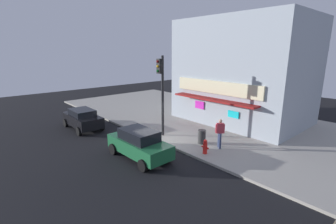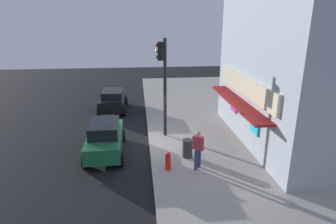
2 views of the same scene
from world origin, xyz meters
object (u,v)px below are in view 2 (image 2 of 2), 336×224
object	(u,v)px
fire_hydrant	(168,161)
parked_car_black	(113,100)
traffic_light	(163,75)
trash_can	(187,148)
pedestrian	(198,148)
parked_car_green	(105,137)

from	to	relation	value
fire_hydrant	parked_car_black	world-z (taller)	parked_car_black
traffic_light	trash_can	bearing A→B (deg)	17.74
pedestrian	parked_car_green	xyz separation A→B (m)	(-2.32, -4.26, -0.29)
trash_can	parked_car_green	xyz separation A→B (m)	(-1.15, -4.01, 0.26)
pedestrian	parked_car_black	xyz separation A→B (m)	(-9.60, -4.42, -0.33)
trash_can	pedestrian	xyz separation A→B (m)	(1.17, 0.25, 0.55)
pedestrian	parked_car_green	bearing A→B (deg)	-118.62
fire_hydrant	pedestrian	bearing A→B (deg)	88.95
traffic_light	trash_can	world-z (taller)	traffic_light
pedestrian	fire_hydrant	bearing A→B (deg)	-91.05
pedestrian	parked_car_black	size ratio (longest dim) A/B	0.45
trash_can	parked_car_black	size ratio (longest dim) A/B	0.22
fire_hydrant	parked_car_green	bearing A→B (deg)	-127.94
traffic_light	pedestrian	size ratio (longest dim) A/B	3.03
traffic_light	fire_hydrant	size ratio (longest dim) A/B	6.43
traffic_light	fire_hydrant	world-z (taller)	traffic_light
parked_car_green	trash_can	bearing A→B (deg)	73.99
traffic_light	fire_hydrant	bearing A→B (deg)	-2.13
parked_car_green	fire_hydrant	bearing A→B (deg)	52.06
traffic_light	trash_can	distance (m)	4.26
traffic_light	parked_car_green	xyz separation A→B (m)	(1.70, -3.10, -2.77)
trash_can	pedestrian	bearing A→B (deg)	12.05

